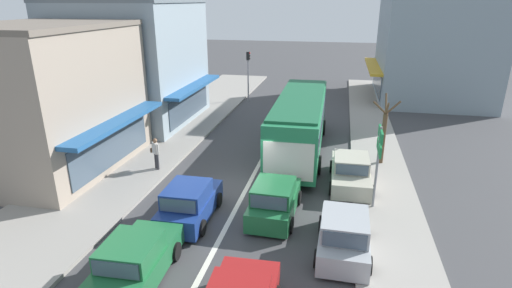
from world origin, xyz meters
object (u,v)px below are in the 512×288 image
object	(u,v)px
hatchback_adjacent_lane_lead	(274,200)
parked_sedan_kerb_second	(350,172)
pedestrian_with_handbag_near	(156,152)
traffic_light_downstreet	(248,68)
street_tree_right	(384,133)
sedan_behind_bus_mid	(133,263)
directional_road_sign	(379,149)
city_bus	(300,120)
parked_hatchback_kerb_front	(344,234)
hatchback_behind_bus_near	(190,203)

from	to	relation	value
hatchback_adjacent_lane_lead	parked_sedan_kerb_second	size ratio (longest dim) A/B	0.88
parked_sedan_kerb_second	pedestrian_with_handbag_near	size ratio (longest dim) A/B	2.60
traffic_light_downstreet	street_tree_right	distance (m)	15.89
sedan_behind_bus_mid	directional_road_sign	distance (m)	9.98
city_bus	sedan_behind_bus_mid	world-z (taller)	city_bus
sedan_behind_bus_mid	traffic_light_downstreet	distance (m)	23.76
sedan_behind_bus_mid	pedestrian_with_handbag_near	world-z (taller)	pedestrian_with_handbag_near
pedestrian_with_handbag_near	directional_road_sign	bearing A→B (deg)	-9.55
sedan_behind_bus_mid	parked_sedan_kerb_second	world-z (taller)	same
traffic_light_downstreet	directional_road_sign	world-z (taller)	traffic_light_downstreet
parked_hatchback_kerb_front	directional_road_sign	size ratio (longest dim) A/B	1.03
sedan_behind_bus_mid	directional_road_sign	xyz separation A→B (m)	(7.50, 6.26, 2.04)
hatchback_adjacent_lane_lead	directional_road_sign	xyz separation A→B (m)	(3.94, 1.42, 1.99)
traffic_light_downstreet	directional_road_sign	size ratio (longest dim) A/B	1.17
city_bus	pedestrian_with_handbag_near	world-z (taller)	city_bus
hatchback_behind_bus_near	directional_road_sign	bearing A→B (deg)	18.09
street_tree_right	hatchback_behind_bus_near	bearing A→B (deg)	-136.76
hatchback_behind_bus_near	street_tree_right	size ratio (longest dim) A/B	1.01
hatchback_behind_bus_near	parked_sedan_kerb_second	xyz separation A→B (m)	(6.24, 4.56, -0.05)
parked_hatchback_kerb_front	street_tree_right	xyz separation A→B (m)	(1.90, 8.40, 1.04)
sedan_behind_bus_mid	parked_hatchback_kerb_front	xyz separation A→B (m)	(6.29, 2.91, 0.05)
hatchback_adjacent_lane_lead	directional_road_sign	world-z (taller)	directional_road_sign
parked_hatchback_kerb_front	sedan_behind_bus_mid	bearing A→B (deg)	-155.17
hatchback_adjacent_lane_lead	street_tree_right	xyz separation A→B (m)	(4.63, 6.47, 1.04)
parked_hatchback_kerb_front	parked_sedan_kerb_second	size ratio (longest dim) A/B	0.88
pedestrian_with_handbag_near	traffic_light_downstreet	bearing A→B (deg)	85.66
traffic_light_downstreet	pedestrian_with_handbag_near	world-z (taller)	traffic_light_downstreet
sedan_behind_bus_mid	hatchback_adjacent_lane_lead	world-z (taller)	hatchback_adjacent_lane_lead
sedan_behind_bus_mid	traffic_light_downstreet	world-z (taller)	traffic_light_downstreet
hatchback_behind_bus_near	directional_road_sign	xyz separation A→B (m)	(7.17, 2.34, 1.99)
hatchback_adjacent_lane_lead	pedestrian_with_handbag_near	world-z (taller)	pedestrian_with_handbag_near
sedan_behind_bus_mid	parked_hatchback_kerb_front	size ratio (longest dim) A/B	1.15
sedan_behind_bus_mid	hatchback_adjacent_lane_lead	bearing A→B (deg)	53.62
traffic_light_downstreet	parked_hatchback_kerb_front	bearing A→B (deg)	-68.53
hatchback_adjacent_lane_lead	parked_hatchback_kerb_front	world-z (taller)	same
hatchback_behind_bus_near	hatchback_adjacent_lane_lead	world-z (taller)	same
city_bus	street_tree_right	size ratio (longest dim) A/B	2.94
city_bus	parked_sedan_kerb_second	bearing A→B (deg)	-53.88
parked_hatchback_kerb_front	directional_road_sign	bearing A→B (deg)	70.19
hatchback_adjacent_lane_lead	directional_road_sign	size ratio (longest dim) A/B	1.04
hatchback_behind_bus_near	pedestrian_with_handbag_near	xyz separation A→B (m)	(-3.35, 4.11, 0.36)
city_bus	hatchback_adjacent_lane_lead	size ratio (longest dim) A/B	2.91
hatchback_behind_bus_near	hatchback_adjacent_lane_lead	xyz separation A→B (m)	(3.23, 0.92, 0.00)
parked_sedan_kerb_second	directional_road_sign	distance (m)	3.15
pedestrian_with_handbag_near	hatchback_adjacent_lane_lead	bearing A→B (deg)	-25.86
sedan_behind_bus_mid	street_tree_right	bearing A→B (deg)	54.09
hatchback_behind_bus_near	traffic_light_downstreet	bearing A→B (deg)	96.29
parked_hatchback_kerb_front	parked_sedan_kerb_second	bearing A→B (deg)	87.15
street_tree_right	sedan_behind_bus_mid	bearing A→B (deg)	-125.91
city_bus	parked_hatchback_kerb_front	size ratio (longest dim) A/B	2.93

